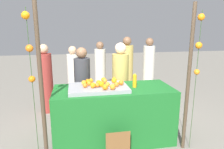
{
  "coord_description": "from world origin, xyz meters",
  "views": [
    {
      "loc": [
        -0.61,
        -3.18,
        1.92
      ],
      "look_at": [
        0.0,
        0.15,
        1.14
      ],
      "focal_mm": 32.64,
      "sensor_mm": 36.0,
      "label": 1
    }
  ],
  "objects_px": {
    "juice_bottle": "(135,81)",
    "vendor_left": "(83,89)",
    "orange_0": "(104,80)",
    "vendor_right": "(120,86)",
    "orange_1": "(97,85)",
    "stall_counter": "(114,114)",
    "chalkboard_sign": "(118,147)"
  },
  "relations": [
    {
      "from": "juice_bottle",
      "to": "vendor_left",
      "type": "xyz_separation_m",
      "value": [
        -0.85,
        0.73,
        -0.32
      ]
    },
    {
      "from": "orange_0",
      "to": "vendor_right",
      "type": "relative_size",
      "value": 0.05
    },
    {
      "from": "orange_0",
      "to": "orange_1",
      "type": "distance_m",
      "value": 0.32
    },
    {
      "from": "orange_0",
      "to": "orange_1",
      "type": "xyz_separation_m",
      "value": [
        -0.14,
        -0.29,
        -0.0
      ]
    },
    {
      "from": "orange_1",
      "to": "juice_bottle",
      "type": "bearing_deg",
      "value": 8.6
    },
    {
      "from": "orange_0",
      "to": "vendor_left",
      "type": "distance_m",
      "value": 0.71
    },
    {
      "from": "stall_counter",
      "to": "juice_bottle",
      "type": "bearing_deg",
      "value": -0.16
    },
    {
      "from": "vendor_right",
      "to": "juice_bottle",
      "type": "bearing_deg",
      "value": -82.5
    },
    {
      "from": "orange_0",
      "to": "orange_1",
      "type": "height_order",
      "value": "orange_0"
    },
    {
      "from": "stall_counter",
      "to": "orange_0",
      "type": "distance_m",
      "value": 0.62
    },
    {
      "from": "orange_1",
      "to": "vendor_right",
      "type": "relative_size",
      "value": 0.05
    },
    {
      "from": "chalkboard_sign",
      "to": "vendor_right",
      "type": "distance_m",
      "value": 1.44
    },
    {
      "from": "orange_0",
      "to": "vendor_right",
      "type": "xyz_separation_m",
      "value": [
        0.41,
        0.5,
        -0.28
      ]
    },
    {
      "from": "orange_0",
      "to": "juice_bottle",
      "type": "height_order",
      "value": "juice_bottle"
    },
    {
      "from": "vendor_left",
      "to": "vendor_right",
      "type": "relative_size",
      "value": 0.95
    },
    {
      "from": "orange_0",
      "to": "vendor_right",
      "type": "height_order",
      "value": "vendor_right"
    },
    {
      "from": "juice_bottle",
      "to": "stall_counter",
      "type": "bearing_deg",
      "value": 179.84
    },
    {
      "from": "chalkboard_sign",
      "to": "vendor_right",
      "type": "height_order",
      "value": "vendor_right"
    },
    {
      "from": "vendor_right",
      "to": "orange_0",
      "type": "bearing_deg",
      "value": -129.41
    },
    {
      "from": "juice_bottle",
      "to": "vendor_right",
      "type": "distance_m",
      "value": 0.75
    },
    {
      "from": "stall_counter",
      "to": "vendor_right",
      "type": "xyz_separation_m",
      "value": [
        0.27,
        0.69,
        0.29
      ]
    },
    {
      "from": "orange_1",
      "to": "juice_bottle",
      "type": "xyz_separation_m",
      "value": [
        0.64,
        0.1,
        0.01
      ]
    },
    {
      "from": "orange_1",
      "to": "vendor_left",
      "type": "height_order",
      "value": "vendor_left"
    },
    {
      "from": "juice_bottle",
      "to": "vendor_left",
      "type": "relative_size",
      "value": 0.15
    },
    {
      "from": "chalkboard_sign",
      "to": "vendor_left",
      "type": "distance_m",
      "value": 1.49
    },
    {
      "from": "stall_counter",
      "to": "orange_1",
      "type": "bearing_deg",
      "value": -160.87
    },
    {
      "from": "stall_counter",
      "to": "orange_0",
      "type": "height_order",
      "value": "orange_0"
    },
    {
      "from": "vendor_right",
      "to": "chalkboard_sign",
      "type": "bearing_deg",
      "value": -103.86
    },
    {
      "from": "stall_counter",
      "to": "chalkboard_sign",
      "type": "bearing_deg",
      "value": -94.78
    },
    {
      "from": "juice_bottle",
      "to": "chalkboard_sign",
      "type": "bearing_deg",
      "value": -124.11
    },
    {
      "from": "juice_bottle",
      "to": "chalkboard_sign",
      "type": "xyz_separation_m",
      "value": [
        -0.41,
        -0.61,
        -0.82
      ]
    },
    {
      "from": "juice_bottle",
      "to": "chalkboard_sign",
      "type": "relative_size",
      "value": 0.48
    }
  ]
}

